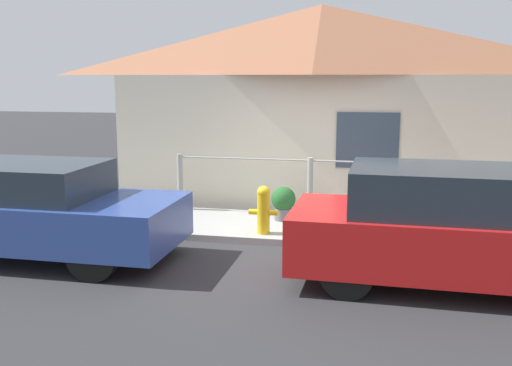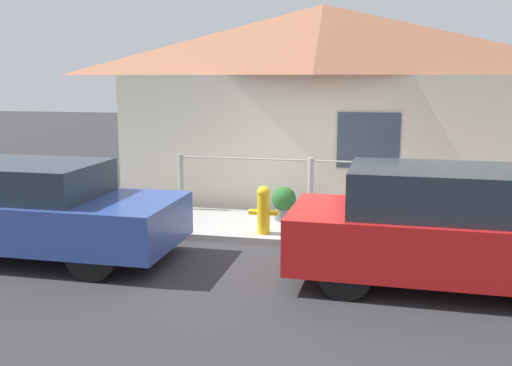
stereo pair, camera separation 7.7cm
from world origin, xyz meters
name	(u,v)px [view 1 (the left image)]	position (x,y,z in m)	size (l,w,h in m)	color
ground_plane	(297,247)	(0.00, 0.00, 0.00)	(60.00, 60.00, 0.00)	#2D2D30
sidewalk	(304,229)	(0.00, 0.90, 0.05)	(24.00, 1.79, 0.10)	#9E9E99
house	(321,49)	(0.00, 3.11, 3.05)	(8.08, 2.23, 3.89)	beige
fence	(310,183)	(0.00, 1.64, 0.67)	(4.90, 0.10, 1.03)	#999993
car_left	(27,209)	(-3.65, -1.23, 0.69)	(4.25, 1.68, 1.35)	#2D4793
car_right	(449,229)	(1.99, -1.23, 0.72)	(3.89, 1.70, 1.46)	red
fire_hydrant	(263,209)	(-0.57, 0.30, 0.50)	(0.46, 0.21, 0.76)	yellow
potted_plant_near_hydrant	(283,202)	(-0.40, 1.20, 0.42)	(0.42, 0.42, 0.58)	slate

